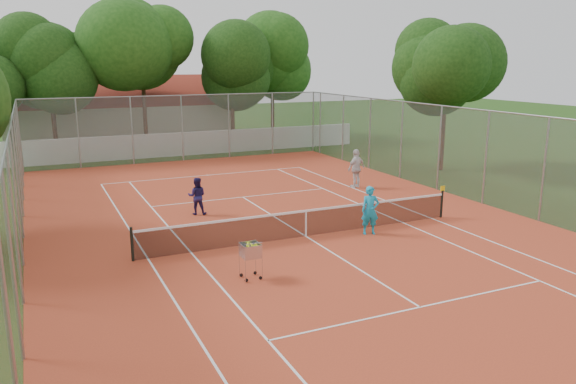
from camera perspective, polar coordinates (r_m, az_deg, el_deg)
name	(u,v)px	position (r m, az deg, el deg)	size (l,w,h in m)	color
ground	(306,237)	(19.73, 1.83, -4.58)	(120.00, 120.00, 0.00)	#1B390F
court_pad	(306,237)	(19.72, 1.83, -4.56)	(18.00, 34.00, 0.02)	#B54023
court_lines	(306,236)	(19.72, 1.83, -4.52)	(10.98, 23.78, 0.01)	white
tennis_net	(306,223)	(19.58, 1.84, -3.16)	(11.88, 0.10, 0.98)	black
perimeter_fence	(306,181)	(19.21, 1.87, 1.11)	(18.00, 34.00, 4.00)	slate
boundary_wall	(175,144)	(37.15, -11.38, 4.76)	(26.00, 0.30, 1.50)	white
clubhouse	(119,111)	(46.40, -16.82, 7.89)	(16.40, 9.00, 4.40)	beige
tropical_trees	(162,76)	(39.71, -12.70, 11.39)	(29.00, 19.00, 10.00)	black
player_near	(370,210)	(19.97, 8.34, -1.86)	(0.63, 0.41, 1.73)	#1695BF
player_far_left	(197,196)	(22.62, -9.23, -0.41)	(0.73, 0.57, 1.50)	#1F184A
player_far_right	(356,168)	(27.29, 6.95, 2.39)	(1.10, 0.46, 1.87)	silver
ball_hopper	(251,260)	(15.86, -3.82, -6.86)	(0.54, 0.54, 1.13)	silver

